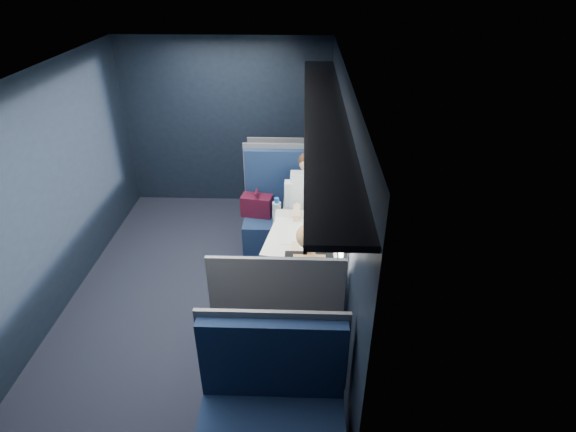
{
  "coord_description": "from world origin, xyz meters",
  "views": [
    {
      "loc": [
        1.03,
        -3.78,
        3.17
      ],
      "look_at": [
        0.9,
        0.0,
        0.95
      ],
      "focal_mm": 28.0,
      "sensor_mm": 36.0,
      "label": 1
    }
  ],
  "objects_px": {
    "woman": "(308,280)",
    "bottle_small": "(330,212)",
    "table": "(301,241)",
    "cup": "(320,209)",
    "man": "(308,203)",
    "seat_row_front": "(289,184)",
    "seat_bay_far": "(279,320)",
    "seat_row_back": "(272,414)",
    "laptop": "(328,221)",
    "seat_bay_near": "(285,217)"
  },
  "relations": [
    {
      "from": "seat_row_front",
      "to": "laptop",
      "type": "distance_m",
      "value": 1.74
    },
    {
      "from": "woman",
      "to": "table",
      "type": "bearing_deg",
      "value": 95.45
    },
    {
      "from": "woman",
      "to": "bottle_small",
      "type": "relative_size",
      "value": 5.83
    },
    {
      "from": "table",
      "to": "man",
      "type": "height_order",
      "value": "man"
    },
    {
      "from": "seat_row_back",
      "to": "woman",
      "type": "height_order",
      "value": "woman"
    },
    {
      "from": "bottle_small",
      "to": "cup",
      "type": "bearing_deg",
      "value": 121.39
    },
    {
      "from": "seat_bay_near",
      "to": "seat_row_front",
      "type": "distance_m",
      "value": 0.92
    },
    {
      "from": "seat_row_back",
      "to": "man",
      "type": "bearing_deg",
      "value": 84.28
    },
    {
      "from": "seat_row_back",
      "to": "man",
      "type": "relative_size",
      "value": 0.88
    },
    {
      "from": "laptop",
      "to": "cup",
      "type": "distance_m",
      "value": 0.28
    },
    {
      "from": "man",
      "to": "seat_row_front",
      "type": "bearing_deg",
      "value": 102.83
    },
    {
      "from": "man",
      "to": "bottle_small",
      "type": "distance_m",
      "value": 0.49
    },
    {
      "from": "seat_row_front",
      "to": "bottle_small",
      "type": "xyz_separation_m",
      "value": [
        0.48,
        -1.52,
        0.43
      ]
    },
    {
      "from": "table",
      "to": "seat_row_front",
      "type": "height_order",
      "value": "seat_row_front"
    },
    {
      "from": "seat_bay_far",
      "to": "bottle_small",
      "type": "relative_size",
      "value": 5.56
    },
    {
      "from": "seat_row_front",
      "to": "laptop",
      "type": "relative_size",
      "value": 3.26
    },
    {
      "from": "woman",
      "to": "bottle_small",
      "type": "height_order",
      "value": "woman"
    },
    {
      "from": "bottle_small",
      "to": "laptop",
      "type": "bearing_deg",
      "value": -104.59
    },
    {
      "from": "bottle_small",
      "to": "cup",
      "type": "height_order",
      "value": "bottle_small"
    },
    {
      "from": "table",
      "to": "cup",
      "type": "distance_m",
      "value": 0.5
    },
    {
      "from": "woman",
      "to": "cup",
      "type": "bearing_deg",
      "value": 83.41
    },
    {
      "from": "table",
      "to": "seat_row_back",
      "type": "xyz_separation_m",
      "value": [
        -0.18,
        -1.8,
        -0.25
      ]
    },
    {
      "from": "seat_bay_near",
      "to": "laptop",
      "type": "distance_m",
      "value": 0.93
    },
    {
      "from": "seat_row_front",
      "to": "bottle_small",
      "type": "height_order",
      "value": "seat_row_front"
    },
    {
      "from": "table",
      "to": "woman",
      "type": "bearing_deg",
      "value": -84.55
    },
    {
      "from": "seat_row_back",
      "to": "cup",
      "type": "relative_size",
      "value": 12.41
    },
    {
      "from": "seat_bay_near",
      "to": "seat_bay_far",
      "type": "bearing_deg",
      "value": -89.4
    },
    {
      "from": "bottle_small",
      "to": "man",
      "type": "bearing_deg",
      "value": 118.79
    },
    {
      "from": "bottle_small",
      "to": "cup",
      "type": "xyz_separation_m",
      "value": [
        -0.1,
        0.16,
        -0.05
      ]
    },
    {
      "from": "seat_bay_far",
      "to": "laptop",
      "type": "bearing_deg",
      "value": 66.59
    },
    {
      "from": "laptop",
      "to": "cup",
      "type": "relative_size",
      "value": 3.81
    },
    {
      "from": "seat_bay_near",
      "to": "cup",
      "type": "bearing_deg",
      "value": -47.23
    },
    {
      "from": "table",
      "to": "man",
      "type": "xyz_separation_m",
      "value": [
        0.07,
        0.7,
        0.06
      ]
    },
    {
      "from": "woman",
      "to": "bottle_small",
      "type": "distance_m",
      "value": 1.02
    },
    {
      "from": "woman",
      "to": "seat_row_back",
      "type": "bearing_deg",
      "value": -102.93
    },
    {
      "from": "seat_bay_far",
      "to": "table",
      "type": "bearing_deg",
      "value": 78.22
    },
    {
      "from": "seat_row_front",
      "to": "bottle_small",
      "type": "bearing_deg",
      "value": -72.43
    },
    {
      "from": "man",
      "to": "laptop",
      "type": "xyz_separation_m",
      "value": [
        0.2,
        -0.53,
        0.08
      ]
    },
    {
      "from": "seat_row_back",
      "to": "seat_row_front",
      "type": "bearing_deg",
      "value": 90.0
    },
    {
      "from": "bottle_small",
      "to": "table",
      "type": "bearing_deg",
      "value": -136.72
    },
    {
      "from": "table",
      "to": "seat_bay_far",
      "type": "distance_m",
      "value": 0.93
    },
    {
      "from": "cup",
      "to": "woman",
      "type": "bearing_deg",
      "value": -96.59
    },
    {
      "from": "woman",
      "to": "seat_bay_near",
      "type": "bearing_deg",
      "value": 99.63
    },
    {
      "from": "man",
      "to": "seat_bay_near",
      "type": "bearing_deg",
      "value": 146.96
    },
    {
      "from": "table",
      "to": "cup",
      "type": "xyz_separation_m",
      "value": [
        0.2,
        0.44,
        0.12
      ]
    },
    {
      "from": "woman",
      "to": "cup",
      "type": "xyz_separation_m",
      "value": [
        0.13,
        1.15,
        0.06
      ]
    },
    {
      "from": "man",
      "to": "laptop",
      "type": "bearing_deg",
      "value": -69.49
    },
    {
      "from": "man",
      "to": "seat_row_back",
      "type": "bearing_deg",
      "value": -95.72
    },
    {
      "from": "seat_row_back",
      "to": "bottle_small",
      "type": "distance_m",
      "value": 2.17
    },
    {
      "from": "laptop",
      "to": "bottle_small",
      "type": "distance_m",
      "value": 0.13
    }
  ]
}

